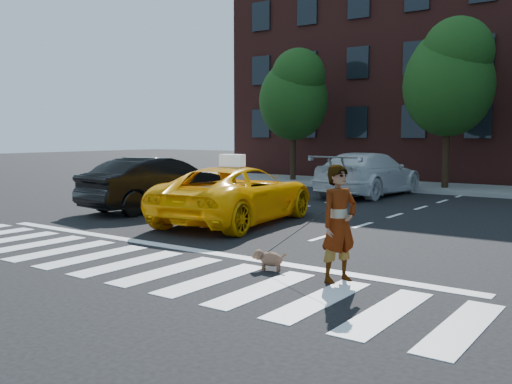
% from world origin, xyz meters
% --- Properties ---
extents(ground, '(120.00, 120.00, 0.00)m').
position_xyz_m(ground, '(0.00, 0.00, 0.00)').
color(ground, black).
rests_on(ground, ground).
extents(crosswalk, '(13.00, 2.40, 0.01)m').
position_xyz_m(crosswalk, '(0.00, 0.00, 0.01)').
color(crosswalk, silver).
rests_on(crosswalk, ground).
extents(stop_line, '(12.00, 0.30, 0.01)m').
position_xyz_m(stop_line, '(0.00, 1.60, 0.01)').
color(stop_line, silver).
rests_on(stop_line, ground).
extents(sidewalk_far, '(30.00, 4.00, 0.15)m').
position_xyz_m(sidewalk_far, '(0.00, 17.50, 0.07)').
color(sidewalk_far, slate).
rests_on(sidewalk_far, ground).
extents(building, '(26.00, 10.00, 12.00)m').
position_xyz_m(building, '(0.00, 25.00, 6.00)').
color(building, '#4F201C').
rests_on(building, ground).
extents(tree_left, '(3.39, 3.38, 6.50)m').
position_xyz_m(tree_left, '(-6.97, 17.00, 4.44)').
color(tree_left, black).
rests_on(tree_left, ground).
extents(tree_mid, '(3.69, 3.69, 7.10)m').
position_xyz_m(tree_mid, '(0.53, 17.00, 4.85)').
color(tree_mid, black).
rests_on(tree_mid, ground).
extents(taxi, '(3.22, 5.77, 1.52)m').
position_xyz_m(taxi, '(-1.40, 5.12, 0.76)').
color(taxi, '#FFAF05').
rests_on(taxi, ground).
extents(black_sedan, '(2.38, 5.20, 1.65)m').
position_xyz_m(black_sedan, '(-5.00, 5.77, 0.83)').
color(black_sedan, black).
rests_on(black_sedan, ground).
extents(white_suv, '(2.53, 5.86, 1.68)m').
position_xyz_m(white_suv, '(-1.40, 13.58, 0.84)').
color(white_suv, silver).
rests_on(white_suv, ground).
extents(woman, '(0.67, 0.81, 1.89)m').
position_xyz_m(woman, '(3.73, 1.10, 0.94)').
color(woman, '#999999').
rests_on(woman, ground).
extents(dog, '(0.61, 0.41, 0.36)m').
position_xyz_m(dog, '(2.37, 1.08, 0.21)').
color(dog, olive).
rests_on(dog, ground).
extents(taxi_sign, '(0.68, 0.36, 0.32)m').
position_xyz_m(taxi_sign, '(-1.40, 4.92, 1.68)').
color(taxi_sign, white).
rests_on(taxi_sign, taxi).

